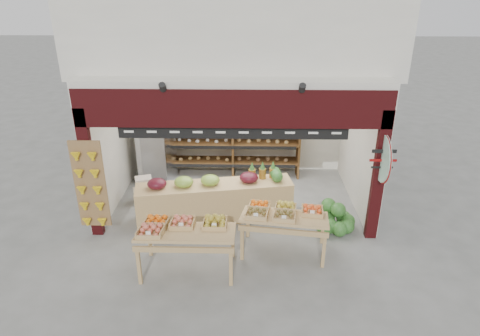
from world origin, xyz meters
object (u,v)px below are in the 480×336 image
(display_table_right, at_px, (281,214))
(watermelon_pile, at_px, (335,220))
(cardboard_stack, at_px, (154,191))
(display_table_left, at_px, (181,229))
(back_shelving, at_px, (233,129))
(mid_counter, at_px, (214,200))
(refrigerator, at_px, (156,145))

(display_table_right, distance_m, watermelon_pile, 1.50)
(cardboard_stack, xyz_separation_m, display_table_left, (1.03, -2.48, 0.57))
(display_table_right, xyz_separation_m, watermelon_pile, (1.17, 0.75, -0.57))
(display_table_left, bearing_deg, cardboard_stack, 112.62)
(display_table_right, bearing_deg, back_shelving, 106.76)
(back_shelving, height_order, cardboard_stack, back_shelving)
(watermelon_pile, bearing_deg, back_shelving, 129.81)
(mid_counter, bearing_deg, back_shelving, 81.94)
(refrigerator, relative_size, watermelon_pile, 2.29)
(mid_counter, distance_m, watermelon_pile, 2.55)
(cardboard_stack, relative_size, display_table_right, 0.60)
(display_table_right, bearing_deg, watermelon_pile, 32.63)
(back_shelving, bearing_deg, mid_counter, -98.06)
(display_table_left, bearing_deg, mid_counter, 75.41)
(refrigerator, height_order, display_table_left, refrigerator)
(cardboard_stack, distance_m, watermelon_pile, 4.15)
(mid_counter, xyz_separation_m, display_table_right, (1.33, -1.14, 0.34))
(display_table_right, bearing_deg, display_table_left, -162.17)
(back_shelving, height_order, display_table_right, back_shelving)
(back_shelving, relative_size, display_table_right, 2.01)
(mid_counter, height_order, display_table_left, display_table_left)
(back_shelving, xyz_separation_m, display_table_left, (-0.76, -3.95, -0.45))
(display_table_left, bearing_deg, watermelon_pile, 24.14)
(display_table_left, height_order, display_table_right, display_table_left)
(back_shelving, xyz_separation_m, display_table_right, (1.02, -3.38, -0.47))
(refrigerator, bearing_deg, display_table_right, -33.33)
(cardboard_stack, relative_size, display_table_left, 0.61)
(back_shelving, height_order, watermelon_pile, back_shelving)
(back_shelving, bearing_deg, display_table_left, -100.93)
(mid_counter, bearing_deg, display_table_right, -40.54)
(back_shelving, bearing_deg, display_table_right, -73.24)
(back_shelving, distance_m, display_table_left, 4.05)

